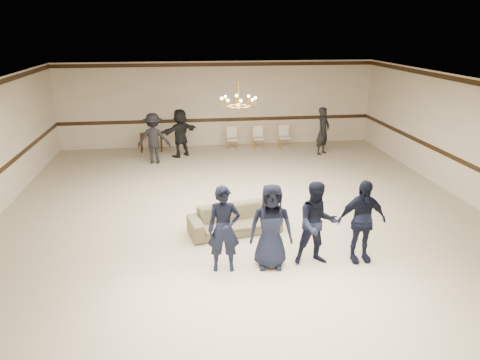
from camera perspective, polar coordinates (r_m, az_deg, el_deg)
The scene contains 16 objects.
room at distance 10.47m, azimuth 0.54°, elevation 3.38°, with size 12.01×14.01×3.21m.
chair_rail at distance 17.36m, azimuth -2.79°, elevation 7.71°, with size 12.00×0.02×0.14m, color black.
crown_molding at distance 17.07m, azimuth -2.91°, elevation 14.57°, with size 12.00×0.02×0.14m, color black.
chandelier at distance 11.17m, azimuth -0.19°, elevation 11.08°, with size 0.94×0.94×0.89m, color gold, non-canonical shape.
boy_a at distance 8.38m, azimuth -2.08°, elevation -6.33°, with size 0.62×0.40×1.69m, color black.
boy_b at distance 8.50m, azimuth 4.00°, elevation -5.97°, with size 0.82×0.54×1.69m, color black.
boy_c at distance 8.72m, azimuth 9.83°, elevation -5.56°, with size 0.82×0.64×1.69m, color black.
boy_d at distance 9.02m, azimuth 15.32°, elevation -5.12°, with size 0.99×0.41×1.69m, color black.
settee at distance 10.09m, azimuth -0.69°, elevation -5.10°, with size 2.06×0.80×0.60m, color #77704F.
adult_left at distance 15.31m, azimuth -11.01°, elevation 5.26°, with size 1.10×0.63×1.71m, color black.
adult_mid at distance 15.97m, azimuth -7.65°, elevation 6.01°, with size 1.58×0.50×1.71m, color black.
adult_right at distance 16.38m, azimuth 10.59°, elevation 6.19°, with size 0.62×0.41×1.71m, color black.
banquet_chair_left at distance 16.74m, azimuth -1.00°, elevation 5.31°, with size 0.42×0.42×0.86m, color beige, non-canonical shape.
banquet_chair_mid at distance 16.89m, azimuth 2.39°, elevation 5.41°, with size 0.42×0.42×0.86m, color beige, non-canonical shape.
banquet_chair_right at distance 17.08m, azimuth 5.71°, elevation 5.50°, with size 0.42×0.42×0.86m, color beige, non-canonical shape.
console_table at distance 16.89m, azimuth -11.27°, elevation 4.75°, with size 0.82×0.35×0.69m, color #351B11.
Camera 1 is at (-1.45, -9.96, 4.46)m, focal length 33.30 mm.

